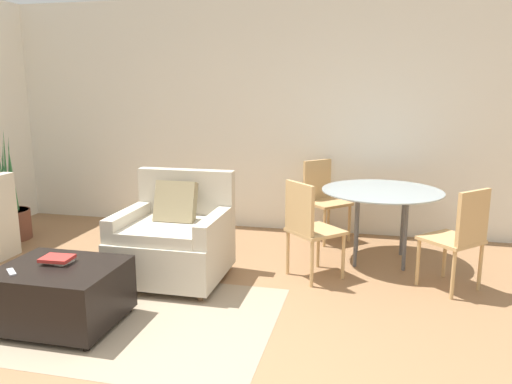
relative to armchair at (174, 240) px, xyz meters
name	(u,v)px	position (x,y,z in m)	size (l,w,h in m)	color
wall_back	(277,116)	(0.58, 1.86, 1.01)	(12.00, 0.06, 2.75)	white
area_rug	(105,315)	(-0.23, -0.84, -0.36)	(2.59, 1.62, 0.01)	gray
armchair	(174,240)	(0.00, 0.00, 0.00)	(0.93, 0.89, 0.96)	beige
ottoman	(61,293)	(-0.46, -1.03, -0.12)	(0.84, 0.70, 0.45)	black
book_stack	(58,259)	(-0.51, -0.97, 0.11)	(0.23, 0.18, 0.05)	beige
tv_remote_primary	(11,272)	(-0.71, -1.21, 0.09)	(0.13, 0.13, 0.01)	#B7B7BC
potted_plant	(10,216)	(-2.30, 0.72, -0.09)	(0.43, 0.43, 1.26)	brown
dining_table	(382,197)	(1.82, 0.92, 0.29)	(1.17, 1.17, 0.73)	#99A8AD
dining_chair_near_left	(308,224)	(1.18, 0.28, 0.15)	(0.59, 0.59, 0.90)	tan
dining_chair_near_right	(461,233)	(2.46, 0.28, 0.15)	(0.59, 0.59, 0.90)	tan
dining_chair_far_left	(322,194)	(1.18, 1.56, 0.15)	(0.59, 0.59, 0.90)	tan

